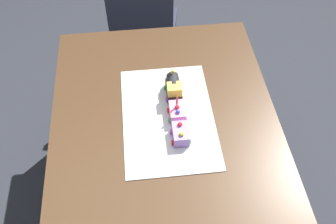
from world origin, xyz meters
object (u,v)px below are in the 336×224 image
at_px(chair, 144,29).
at_px(birthday_candle, 177,99).
at_px(cake_car_caboose_bubblegum, 177,112).
at_px(cake_car_tanker_lavender, 180,134).
at_px(dining_table, 166,145).
at_px(cake_locomotive, 174,88).

distance_m(chair, birthday_candle, 1.02).
xyz_separation_m(cake_car_caboose_bubblegum, cake_car_tanker_lavender, (0.12, 0.00, 0.00)).
relative_size(dining_table, cake_car_tanker_lavender, 14.00).
relative_size(chair, birthday_candle, 13.42).
bearing_deg(cake_car_caboose_bubblegum, birthday_candle, -180.00).
xyz_separation_m(dining_table, cake_car_caboose_bubblegum, (-0.08, 0.05, 0.14)).
bearing_deg(cake_car_caboose_bubblegum, dining_table, -35.78).
distance_m(cake_car_tanker_lavender, birthday_candle, 0.15).
distance_m(dining_table, birthday_candle, 0.24).
distance_m(chair, cake_car_tanker_lavender, 1.12).
height_order(cake_locomotive, birthday_candle, birthday_candle).
bearing_deg(chair, cake_car_tanker_lavender, 106.22).
xyz_separation_m(cake_locomotive, cake_car_caboose_bubblegum, (0.13, 0.00, -0.02)).
bearing_deg(birthday_candle, chair, -174.40).
bearing_deg(birthday_candle, cake_locomotive, -180.00).
height_order(cake_locomotive, cake_car_tanker_lavender, cake_locomotive).
height_order(dining_table, cake_locomotive, cake_locomotive).
distance_m(chair, cake_locomotive, 0.89).
relative_size(dining_table, cake_locomotive, 10.00).
height_order(chair, cake_car_caboose_bubblegum, chair).
relative_size(cake_car_caboose_bubblegum, cake_car_tanker_lavender, 1.00).
relative_size(dining_table, chair, 1.63).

